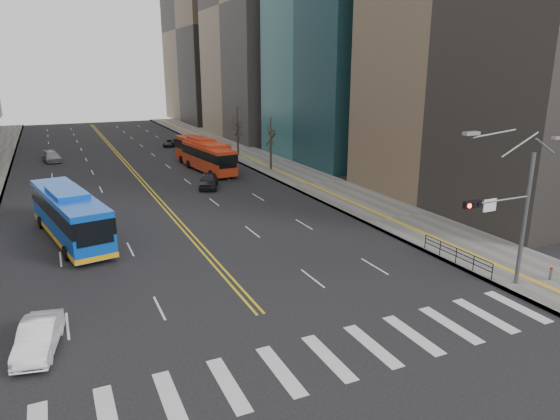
{
  "coord_description": "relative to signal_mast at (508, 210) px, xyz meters",
  "views": [
    {
      "loc": [
        -9.02,
        -16.93,
        12.5
      ],
      "look_at": [
        3.08,
        9.27,
        4.25
      ],
      "focal_mm": 32.0,
      "sensor_mm": 36.0,
      "label": 1
    }
  ],
  "objects": [
    {
      "name": "ground",
      "position": [
        -13.77,
        -2.0,
        -4.86
      ],
      "size": [
        220.0,
        220.0,
        0.0
      ],
      "primitive_type": "plane",
      "color": "black"
    },
    {
      "name": "sidewalk_right",
      "position": [
        3.73,
        43.0,
        -4.78
      ],
      "size": [
        7.0,
        130.0,
        0.15
      ],
      "primitive_type": "cube",
      "color": "slate",
      "rests_on": "ground"
    },
    {
      "name": "crosswalk",
      "position": [
        -13.77,
        -2.0,
        -4.85
      ],
      "size": [
        26.7,
        4.0,
        0.01
      ],
      "color": "silver",
      "rests_on": "ground"
    },
    {
      "name": "centerline",
      "position": [
        -13.77,
        53.0,
        -4.85
      ],
      "size": [
        0.55,
        100.0,
        0.01
      ],
      "color": "gold",
      "rests_on": "ground"
    },
    {
      "name": "signal_mast",
      "position": [
        0.0,
        0.0,
        0.0
      ],
      "size": [
        5.37,
        0.37,
        9.39
      ],
      "color": "slate",
      "rests_on": "ground"
    },
    {
      "name": "pedestrian_railing",
      "position": [
        0.53,
        4.0,
        -4.03
      ],
      "size": [
        0.06,
        6.06,
        1.02
      ],
      "color": "black",
      "rests_on": "sidewalk_right"
    },
    {
      "name": "street_trees",
      "position": [
        -20.94,
        32.55,
        0.02
      ],
      "size": [
        35.2,
        47.2,
        7.6
      ],
      "color": "black",
      "rests_on": "ground"
    },
    {
      "name": "blue_bus",
      "position": [
        -22.1,
        20.05,
        -2.84
      ],
      "size": [
        5.22,
        13.59,
        3.84
      ],
      "color": "blue",
      "rests_on": "ground"
    },
    {
      "name": "red_bus_near",
      "position": [
        -5.23,
        40.2,
        -2.86
      ],
      "size": [
        3.82,
        11.52,
        3.58
      ],
      "color": "red",
      "rests_on": "ground"
    },
    {
      "name": "red_bus_far",
      "position": [
        -5.07,
        43.76,
        -2.72
      ],
      "size": [
        4.17,
        12.44,
        3.84
      ],
      "color": "red",
      "rests_on": "ground"
    },
    {
      "name": "car_white",
      "position": [
        -24.3,
        4.0,
        -4.14
      ],
      "size": [
        2.33,
        4.55,
        1.43
      ],
      "primitive_type": "imported",
      "rotation": [
        0.0,
        0.0,
        -0.2
      ],
      "color": "white",
      "rests_on": "ground"
    },
    {
      "name": "car_dark_mid",
      "position": [
        -7.78,
        31.98,
        -4.06
      ],
      "size": [
        3.37,
        5.02,
        1.59
      ],
      "primitive_type": "imported",
      "rotation": [
        0.0,
        0.0,
        -0.35
      ],
      "color": "black",
      "rests_on": "ground"
    },
    {
      "name": "car_silver",
      "position": [
        -22.85,
        56.19,
        -4.16
      ],
      "size": [
        2.63,
        5.03,
        1.39
      ],
      "primitive_type": "imported",
      "rotation": [
        0.0,
        0.0,
        0.15
      ],
      "color": "#95959A",
      "rests_on": "ground"
    },
    {
      "name": "car_dark_far",
      "position": [
        -4.79,
        63.45,
        -4.3
      ],
      "size": [
        3.3,
        4.42,
        1.12
      ],
      "primitive_type": "imported",
      "rotation": [
        0.0,
        0.0,
        -0.41
      ],
      "color": "black",
      "rests_on": "ground"
    }
  ]
}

